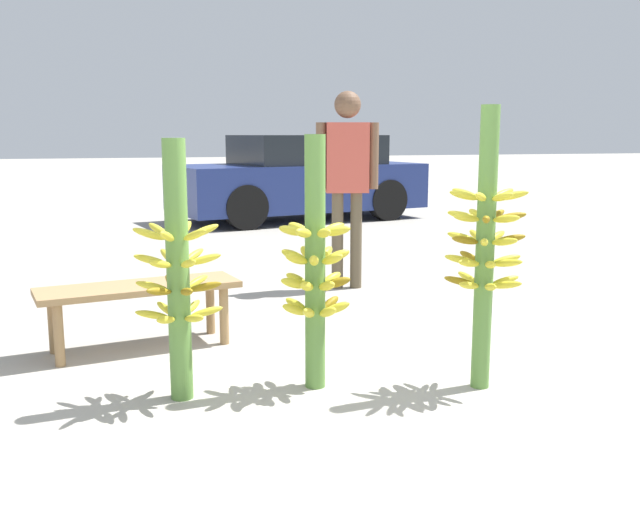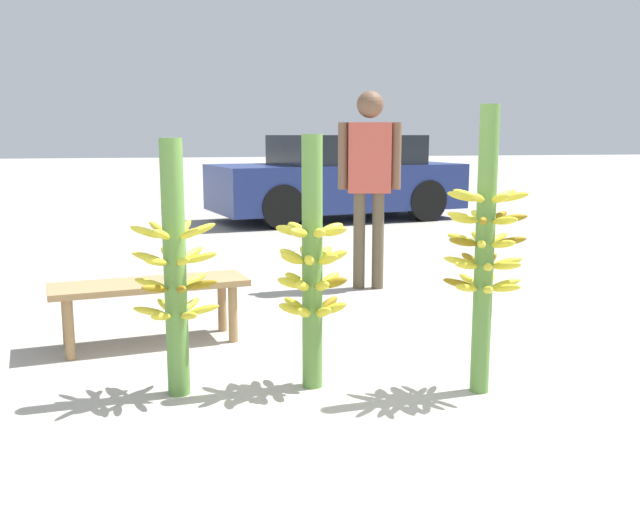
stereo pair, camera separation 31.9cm
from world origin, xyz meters
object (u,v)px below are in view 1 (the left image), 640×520
Objects in this scene: banana_stalk_right at (485,246)px; market_bench at (139,295)px; banana_stalk_left at (178,272)px; banana_stalk_center at (315,266)px; parked_car at (300,179)px; vendor_person at (347,169)px.

banana_stalk_right reaches higher than market_bench.
banana_stalk_left is 1.60m from banana_stalk_right.
banana_stalk_right is at bearing -45.92° from market_bench.
banana_stalk_right reaches higher than banana_stalk_center.
banana_stalk_center reaches higher than parked_car.
banana_stalk_left is at bearing 148.79° from parked_car.
parked_car is at bearing 70.54° from banana_stalk_left.
market_bench is at bearing 144.96° from parked_car.
parked_car is (0.94, 5.13, -0.40)m from vendor_person.
vendor_person is at bearing 157.85° from parked_car.
banana_stalk_center is 2.59m from vendor_person.
banana_stalk_left is 0.72m from banana_stalk_center.
market_bench is (-1.74, 1.25, -0.42)m from banana_stalk_right.
banana_stalk_left is at bearing -113.07° from vendor_person.
vendor_person is at bearing 67.50° from banana_stalk_center.
banana_stalk_right is 1.16× the size of market_bench.
vendor_person reaches higher than market_bench.
banana_stalk_center is at bearing -99.57° from vendor_person.
vendor_person is 2.41m from market_bench.
banana_stalk_right is at bearing 160.45° from parked_car.
vendor_person reaches higher than banana_stalk_right.
banana_stalk_right is 0.87× the size of vendor_person.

